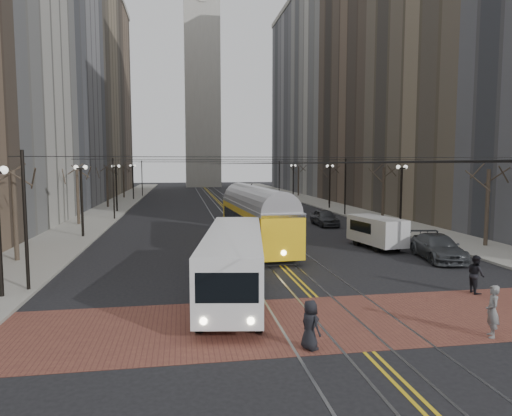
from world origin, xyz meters
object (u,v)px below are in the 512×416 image
object	(u,v)px
sedan_silver	(274,207)
pedestrian_c	(476,274)
pedestrian_a	(310,325)
sedan_grey	(325,218)
sedan_parked	(438,247)
pedestrian_b	(492,311)
streetcar	(256,223)
cargo_van	(376,233)
rear_bus	(256,208)
clock_tower	(202,48)
transit_bus	(234,264)

from	to	relation	value
sedan_silver	pedestrian_c	world-z (taller)	pedestrian_c
sedan_silver	pedestrian_c	distance (m)	35.30
pedestrian_a	sedan_grey	bearing A→B (deg)	-42.93
sedan_parked	pedestrian_b	xyz separation A→B (m)	(-5.29, -12.16, 0.14)
pedestrian_a	pedestrian_c	distance (m)	10.60
streetcar	cargo_van	distance (m)	8.58
streetcar	pedestrian_c	distance (m)	15.75
rear_bus	sedan_parked	world-z (taller)	rear_bus
sedan_silver	pedestrian_a	distance (m)	40.85
cargo_van	sedan_silver	size ratio (longest dim) A/B	1.11
cargo_van	pedestrian_a	size ratio (longest dim) A/B	3.10
rear_bus	pedestrian_a	xyz separation A→B (m)	(-3.59, -32.44, -0.61)
streetcar	pedestrian_b	world-z (taller)	streetcar
sedan_silver	pedestrian_c	size ratio (longest dim) A/B	2.54
clock_tower	sedan_silver	distance (m)	77.00
streetcar	sedan_silver	bearing A→B (deg)	71.72
sedan_parked	pedestrian_b	bearing A→B (deg)	-103.94
sedan_grey	pedestrian_a	distance (m)	30.10
rear_bus	sedan_parked	size ratio (longest dim) A/B	2.04
pedestrian_b	streetcar	bearing A→B (deg)	-142.40
rear_bus	pedestrian_a	size ratio (longest dim) A/B	6.77
clock_tower	sedan_silver	xyz separation A→B (m)	(5.29, -68.27, -35.22)
pedestrian_b	pedestrian_c	bearing A→B (deg)	172.05
clock_tower	sedan_grey	world-z (taller)	clock_tower
cargo_van	pedestrian_a	bearing A→B (deg)	-129.45
transit_bus	streetcar	distance (m)	12.38
transit_bus	sedan_grey	distance (m)	24.78
rear_bus	pedestrian_b	xyz separation A→B (m)	(2.88, -32.44, -0.51)
clock_tower	transit_bus	bearing A→B (deg)	-91.97
pedestrian_a	sedan_parked	bearing A→B (deg)	-68.23
cargo_van	pedestrian_b	distance (m)	16.74
sedan_parked	clock_tower	bearing A→B (deg)	105.47
pedestrian_a	cargo_van	bearing A→B (deg)	-54.45
clock_tower	cargo_van	bearing A→B (deg)	-85.15
transit_bus	pedestrian_c	size ratio (longest dim) A/B	6.58
sedan_grey	sedan_parked	xyz separation A→B (m)	(2.09, -16.34, -0.02)
streetcar	cargo_van	world-z (taller)	streetcar
clock_tower	pedestrian_c	size ratio (longest dim) A/B	37.33
rear_bus	cargo_van	size ratio (longest dim) A/B	2.19
sedan_parked	pedestrian_a	world-z (taller)	pedestrian_a
transit_bus	pedestrian_a	bearing A→B (deg)	-66.45
clock_tower	streetcar	xyz separation A→B (m)	(-0.50, -89.99, -34.28)
rear_bus	sedan_grey	xyz separation A→B (m)	(6.08, -3.94, -0.63)
sedan_grey	sedan_silver	distance (m)	12.01
streetcar	sedan_parked	xyz separation A→B (m)	(10.47, -6.35, -0.91)
cargo_van	sedan_grey	xyz separation A→B (m)	(0.08, 12.06, -0.31)
transit_bus	sedan_grey	bearing A→B (deg)	71.43
sedan_parked	pedestrian_a	bearing A→B (deg)	-124.48
sedan_parked	sedan_grey	bearing A→B (deg)	106.85
sedan_grey	rear_bus	bearing A→B (deg)	146.47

